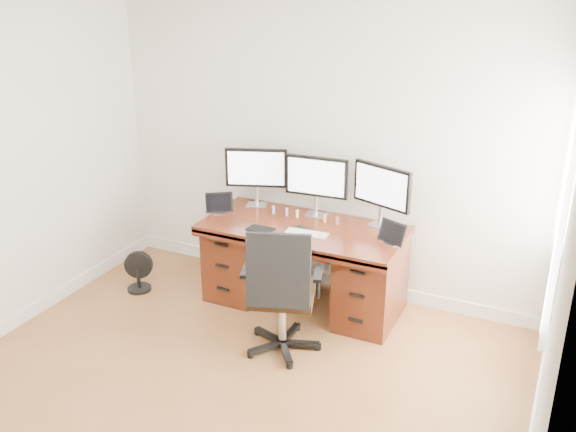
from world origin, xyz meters
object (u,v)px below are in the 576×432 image
at_px(office_chair, 282,312).
at_px(monitor_center, 316,179).
at_px(desk, 304,262).
at_px(floor_fan, 138,272).
at_px(keyboard, 302,233).

relative_size(office_chair, monitor_center, 1.91).
xyz_separation_m(desk, office_chair, (0.15, -0.76, -0.06)).
bearing_deg(monitor_center, office_chair, -85.56).
distance_m(floor_fan, keyboard, 1.64).
relative_size(desk, monitor_center, 3.08).
height_order(office_chair, monitor_center, monitor_center).
bearing_deg(keyboard, floor_fan, -174.54).
distance_m(desk, keyboard, 0.40).
height_order(office_chair, floor_fan, office_chair).
bearing_deg(office_chair, keyboard, 80.82).
bearing_deg(desk, monitor_center, 89.97).
relative_size(floor_fan, keyboard, 1.44).
height_order(floor_fan, monitor_center, monitor_center).
xyz_separation_m(desk, monitor_center, (0.00, 0.24, 0.68)).
distance_m(floor_fan, monitor_center, 1.84).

